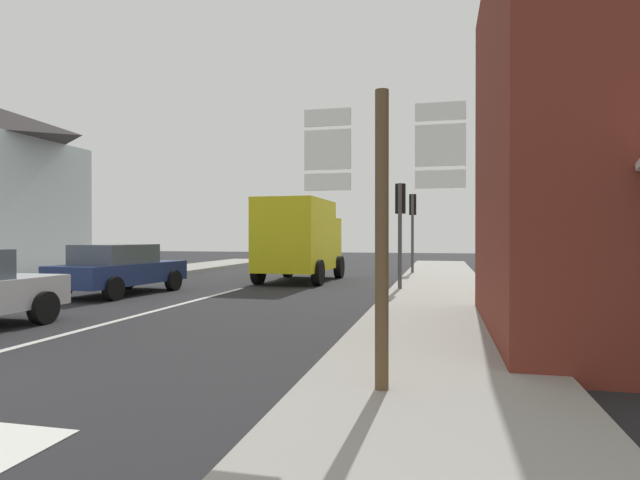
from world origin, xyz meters
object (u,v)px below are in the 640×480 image
object	(u,v)px
sedan_far	(119,269)
delivery_truck	(300,238)
route_sign_post	(382,216)
traffic_light_near_right	(400,212)
traffic_light_far_right	(413,215)

from	to	relation	value
sedan_far	delivery_truck	bearing A→B (deg)	53.65
route_sign_post	traffic_light_near_right	world-z (taller)	traffic_light_near_right
delivery_truck	traffic_light_near_right	world-z (taller)	traffic_light_near_right
route_sign_post	traffic_light_near_right	bearing A→B (deg)	93.32
route_sign_post	traffic_light_far_right	distance (m)	17.50
delivery_truck	route_sign_post	xyz separation A→B (m)	(4.60, -13.50, 0.26)
sedan_far	route_sign_post	world-z (taller)	route_sign_post
route_sign_post	traffic_light_near_right	size ratio (longest dim) A/B	0.97
sedan_far	delivery_truck	world-z (taller)	delivery_truck
sedan_far	delivery_truck	distance (m)	6.79
traffic_light_near_right	sedan_far	bearing A→B (deg)	-163.54
sedan_far	traffic_light_far_right	world-z (taller)	traffic_light_far_right
route_sign_post	traffic_light_near_right	distance (m)	10.47
traffic_light_near_right	traffic_light_far_right	world-z (taller)	traffic_light_far_right
traffic_light_far_right	traffic_light_near_right	bearing A→B (deg)	-90.00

